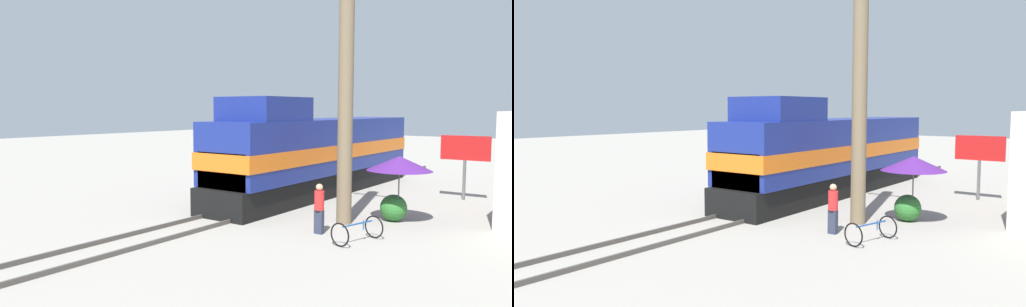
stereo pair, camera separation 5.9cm
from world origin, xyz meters
The scene contains 10 objects.
ground_plane centered at (0.00, 0.00, 0.00)m, with size 120.00×120.00×0.00m, color gray.
rail_near centered at (-0.72, 0.00, 0.07)m, with size 0.08×35.73×0.15m, color #4C4742.
rail_far centered at (0.72, 0.00, 0.07)m, with size 0.08×35.73×0.15m, color #4C4742.
locomotive centered at (0.00, 3.19, 2.05)m, with size 2.93×16.14×4.78m.
utility_pole centered at (4.14, -1.84, 5.51)m, with size 1.80×0.56×10.95m.
vendor_umbrella centered at (5.70, -0.42, 2.24)m, with size 2.44×2.44×2.52m.
billboard_sign centered at (6.44, 5.93, 2.28)m, with size 2.24×0.12×3.03m.
shrub_cluster centered at (5.48, -0.35, 0.51)m, with size 1.02×1.02×1.02m, color #2D722D.
person_bystander centered at (4.18, -3.77, 0.94)m, with size 0.34×0.34×1.73m.
bicycle centered at (5.73, -4.00, 0.39)m, with size 1.17×1.87×0.76m.
Camera 1 is at (12.58, -18.54, 4.28)m, focal length 35.00 mm.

